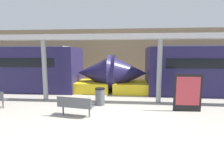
{
  "coord_description": "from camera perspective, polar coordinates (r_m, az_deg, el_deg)",
  "views": [
    {
      "loc": [
        0.71,
        -6.1,
        2.68
      ],
      "look_at": [
        -0.18,
        3.36,
        1.4
      ],
      "focal_mm": 28.0,
      "sensor_mm": 36.0,
      "label": 1
    }
  ],
  "objects": [
    {
      "name": "canopy_beam",
      "position": [
        9.7,
        15.57,
        12.68
      ],
      "size": [
        28.0,
        0.6,
        0.28
      ],
      "primitive_type": "cube",
      "color": "#B7B7BC",
      "rests_on": "support_column_near"
    },
    {
      "name": "trash_bin",
      "position": [
        9.2,
        -3.92,
        -6.37
      ],
      "size": [
        0.52,
        0.52,
        0.9
      ],
      "color": "#4C4F54",
      "rests_on": "ground_plane"
    },
    {
      "name": "ground_plane",
      "position": [
        6.7,
        -1.19,
        -15.91
      ],
      "size": [
        60.0,
        60.0,
        0.0
      ],
      "primitive_type": "plane",
      "color": "#A8A093"
    },
    {
      "name": "poster_board",
      "position": [
        8.81,
        23.47,
        -4.71
      ],
      "size": [
        1.25,
        0.07,
        1.76
      ],
      "color": "black",
      "rests_on": "ground_plane"
    },
    {
      "name": "station_wall",
      "position": [
        16.94,
        2.98,
        7.06
      ],
      "size": [
        56.0,
        0.2,
        5.0
      ],
      "primitive_type": "cube",
      "color": "#9E8460",
      "rests_on": "ground_plane"
    },
    {
      "name": "support_column_far",
      "position": [
        10.69,
        -21.16,
        1.98
      ],
      "size": [
        0.26,
        0.26,
        3.43
      ],
      "primitive_type": "cylinder",
      "color": "gray",
      "rests_on": "ground_plane"
    },
    {
      "name": "bench_near",
      "position": [
        7.68,
        -12.01,
        -8.91
      ],
      "size": [
        1.61,
        0.69,
        0.87
      ],
      "rotation": [
        0.0,
        0.0,
        -0.17
      ],
      "color": "#4C4F54",
      "rests_on": "ground_plane"
    },
    {
      "name": "support_column_near",
      "position": [
        9.71,
        15.18,
        1.71
      ],
      "size": [
        0.26,
        0.26,
        3.43
      ],
      "primitive_type": "cylinder",
      "color": "gray",
      "rests_on": "ground_plane"
    }
  ]
}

